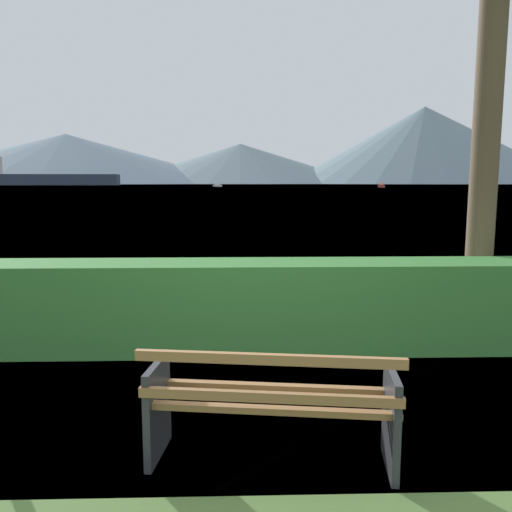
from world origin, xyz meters
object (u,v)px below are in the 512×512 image
at_px(cargo_ship_large, 25,176).
at_px(sailboat_mid, 381,186).
at_px(park_bench, 271,405).
at_px(tender_far, 218,185).

relative_size(cargo_ship_large, sailboat_mid, 12.84).
xyz_separation_m(park_bench, cargo_ship_large, (-124.91, 306.31, 5.07)).
distance_m(park_bench, tender_far, 214.42).
bearing_deg(cargo_ship_large, tender_far, -38.60).
height_order(sailboat_mid, tender_far, sailboat_mid).
bearing_deg(cargo_ship_large, park_bench, -67.82).
xyz_separation_m(park_bench, sailboat_mid, (48.70, 177.90, 0.25)).
xyz_separation_m(park_bench, tender_far, (-9.54, 214.21, 0.08)).
height_order(park_bench, tender_far, tender_far).
height_order(park_bench, cargo_ship_large, cargo_ship_large).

